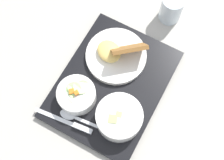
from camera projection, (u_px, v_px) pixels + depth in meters
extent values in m
plane|color=#ADA89E|center=(112.00, 85.00, 0.99)|extent=(4.00, 4.00, 0.00)
cube|color=black|center=(112.00, 84.00, 0.99)|extent=(0.45, 0.37, 0.02)
cylinder|color=white|center=(77.00, 95.00, 0.94)|extent=(0.12, 0.12, 0.05)
torus|color=white|center=(76.00, 93.00, 0.92)|extent=(0.12, 0.12, 0.01)
cylinder|color=#A8D184|center=(81.00, 87.00, 0.92)|extent=(0.06, 0.06, 0.02)
cylinder|color=#A8D184|center=(75.00, 92.00, 0.92)|extent=(0.06, 0.06, 0.01)
cylinder|color=#A8D184|center=(74.00, 88.00, 0.92)|extent=(0.06, 0.06, 0.02)
cylinder|color=#A8D184|center=(83.00, 87.00, 0.92)|extent=(0.06, 0.06, 0.01)
cylinder|color=#A8D184|center=(75.00, 97.00, 0.91)|extent=(0.06, 0.06, 0.01)
cylinder|color=#A8D184|center=(74.00, 90.00, 0.92)|extent=(0.06, 0.06, 0.02)
cube|color=orange|center=(72.00, 92.00, 0.91)|extent=(0.02, 0.02, 0.02)
cube|color=orange|center=(76.00, 93.00, 0.91)|extent=(0.02, 0.02, 0.02)
cylinder|color=white|center=(119.00, 118.00, 0.91)|extent=(0.14, 0.14, 0.06)
torus|color=white|center=(119.00, 115.00, 0.88)|extent=(0.14, 0.14, 0.01)
cylinder|color=#939E56|center=(119.00, 117.00, 0.90)|extent=(0.12, 0.12, 0.04)
cube|color=#B2C170|center=(119.00, 115.00, 0.89)|extent=(0.02, 0.02, 0.01)
cube|color=#B2C170|center=(113.00, 120.00, 0.88)|extent=(0.03, 0.03, 0.02)
cylinder|color=white|center=(116.00, 56.00, 1.00)|extent=(0.20, 0.20, 0.02)
ellipsoid|color=#EFC666|center=(109.00, 51.00, 0.98)|extent=(0.09, 0.10, 0.03)
cube|color=#93602D|center=(128.00, 48.00, 0.97)|extent=(0.13, 0.12, 0.10)
cube|color=silver|center=(54.00, 117.00, 0.94)|extent=(0.04, 0.13, 0.00)
cube|color=silver|center=(83.00, 128.00, 0.92)|extent=(0.03, 0.06, 0.01)
ellipsoid|color=silver|center=(68.00, 114.00, 0.94)|extent=(0.04, 0.05, 0.01)
cube|color=silver|center=(92.00, 124.00, 0.93)|extent=(0.04, 0.11, 0.01)
cylinder|color=silver|center=(171.00, 8.00, 1.03)|extent=(0.07, 0.07, 0.10)
cylinder|color=silver|center=(170.00, 11.00, 1.05)|extent=(0.06, 0.06, 0.06)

